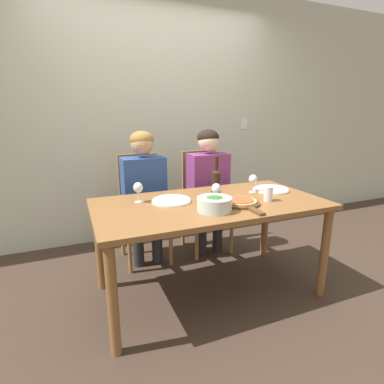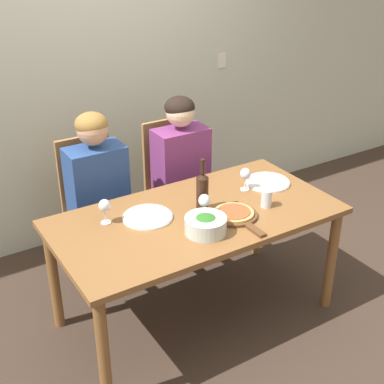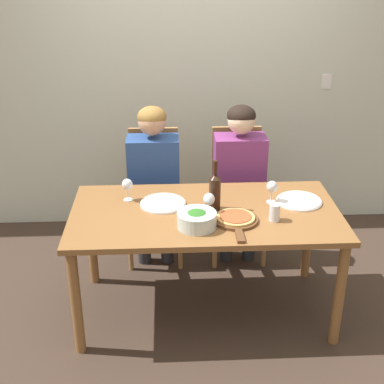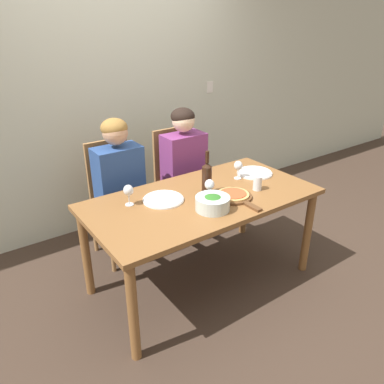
% 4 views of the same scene
% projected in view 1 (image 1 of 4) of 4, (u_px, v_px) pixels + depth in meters
% --- Properties ---
extents(ground_plane, '(40.00, 40.00, 0.00)m').
position_uv_depth(ground_plane, '(209.00, 291.00, 2.41)').
color(ground_plane, '#3D2D23').
extents(back_wall, '(10.00, 0.06, 2.70)m').
position_uv_depth(back_wall, '(157.00, 116.00, 3.29)').
color(back_wall, beige).
rests_on(back_wall, ground).
extents(dining_table, '(1.69, 0.87, 0.75)m').
position_uv_depth(dining_table, '(210.00, 213.00, 2.24)').
color(dining_table, brown).
rests_on(dining_table, ground).
extents(chair_left, '(0.42, 0.42, 1.01)m').
position_uv_depth(chair_left, '(142.00, 205.00, 2.86)').
color(chair_left, '#9E7042').
rests_on(chair_left, ground).
extents(chair_right, '(0.42, 0.42, 1.01)m').
position_uv_depth(chair_right, '(203.00, 198.00, 3.10)').
color(chair_right, '#9E7042').
rests_on(chair_right, ground).
extents(person_woman, '(0.47, 0.51, 1.24)m').
position_uv_depth(person_woman, '(144.00, 186.00, 2.70)').
color(person_woman, '#28282D').
rests_on(person_woman, ground).
extents(person_man, '(0.47, 0.51, 1.24)m').
position_uv_depth(person_man, '(209.00, 180.00, 2.93)').
color(person_man, '#28282D').
rests_on(person_man, ground).
extents(wine_bottle, '(0.07, 0.07, 0.33)m').
position_uv_depth(wine_bottle, '(216.00, 183.00, 2.23)').
color(wine_bottle, black).
rests_on(wine_bottle, dining_table).
extents(broccoli_bowl, '(0.24, 0.24, 0.10)m').
position_uv_depth(broccoli_bowl, '(215.00, 204.00, 2.00)').
color(broccoli_bowl, silver).
rests_on(broccoli_bowl, dining_table).
extents(dinner_plate_left, '(0.29, 0.29, 0.02)m').
position_uv_depth(dinner_plate_left, '(172.00, 200.00, 2.22)').
color(dinner_plate_left, white).
rests_on(dinner_plate_left, dining_table).
extents(dinner_plate_right, '(0.29, 0.29, 0.02)m').
position_uv_depth(dinner_plate_right, '(271.00, 189.00, 2.53)').
color(dinner_plate_right, white).
rests_on(dinner_plate_right, dining_table).
extents(pizza_on_board, '(0.28, 0.42, 0.04)m').
position_uv_depth(pizza_on_board, '(241.00, 202.00, 2.15)').
color(pizza_on_board, brown).
rests_on(pizza_on_board, dining_table).
extents(wine_glass_left, '(0.07, 0.07, 0.15)m').
position_uv_depth(wine_glass_left, '(138.00, 189.00, 2.18)').
color(wine_glass_left, silver).
rests_on(wine_glass_left, dining_table).
extents(wine_glass_right, '(0.07, 0.07, 0.15)m').
position_uv_depth(wine_glass_right, '(253.00, 180.00, 2.45)').
color(wine_glass_right, silver).
rests_on(wine_glass_right, dining_table).
extents(wine_glass_centre, '(0.07, 0.07, 0.15)m').
position_uv_depth(wine_glass_centre, '(216.00, 190.00, 2.15)').
color(wine_glass_centre, silver).
rests_on(wine_glass_centre, dining_table).
extents(water_tumbler, '(0.07, 0.07, 0.11)m').
position_uv_depth(water_tumbler, '(268.00, 194.00, 2.23)').
color(water_tumbler, silver).
rests_on(water_tumbler, dining_table).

